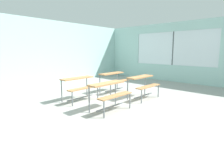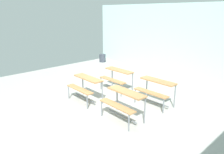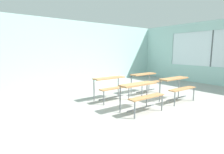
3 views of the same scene
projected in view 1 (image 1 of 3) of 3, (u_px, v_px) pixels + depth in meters
ground at (116, 105)px, 5.22m from camera, size 10.00×9.00×0.05m
wall_back at (42, 53)px, 7.99m from camera, size 10.00×0.12×3.00m
wall_right at (185, 54)px, 8.56m from camera, size 0.12×9.00×3.00m
desk_bench_r0c0 at (110, 90)px, 4.64m from camera, size 1.11×0.61×0.74m
desk_bench_r0c1 at (143, 82)px, 5.81m from camera, size 1.12×0.63×0.74m
desk_bench_r1c0 at (80, 83)px, 5.54m from camera, size 1.10×0.59×0.74m
desk_bench_r1c1 at (114, 78)px, 6.71m from camera, size 1.10×0.59×0.74m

